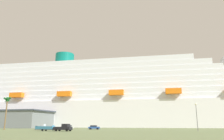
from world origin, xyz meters
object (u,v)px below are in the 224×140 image
object	(u,v)px
street_lamp	(197,113)
parked_car_blue_suv	(94,127)
small_boat_on_trailer	(47,128)
parked_car_silver_sedan	(67,127)
cruise_ship	(124,101)
palm_tree	(7,103)
pickup_truck	(64,128)

from	to	relation	value
street_lamp	parked_car_blue_suv	size ratio (longest dim) A/B	1.91
small_boat_on_trailer	parked_car_silver_sedan	world-z (taller)	small_boat_on_trailer
cruise_ship	palm_tree	size ratio (longest dim) A/B	25.02
cruise_ship	small_boat_on_trailer	distance (m)	73.68
parked_car_blue_suv	street_lamp	bearing A→B (deg)	-15.98
small_boat_on_trailer	street_lamp	size ratio (longest dim) A/B	1.02
palm_tree	street_lamp	world-z (taller)	palm_tree
pickup_truck	small_boat_on_trailer	bearing A→B (deg)	174.29
small_boat_on_trailer	parked_car_blue_suv	distance (m)	22.26
street_lamp	pickup_truck	bearing A→B (deg)	-165.48
cruise_ship	street_lamp	bearing A→B (deg)	-60.70
palm_tree	parked_car_blue_suv	bearing A→B (deg)	21.73
palm_tree	parked_car_silver_sedan	distance (m)	24.90
street_lamp	cruise_ship	bearing A→B (deg)	119.30
palm_tree	pickup_truck	bearing A→B (deg)	-17.22
pickup_truck	street_lamp	world-z (taller)	street_lamp
parked_car_blue_suv	parked_car_silver_sedan	world-z (taller)	same
pickup_truck	parked_car_blue_suv	xyz separation A→B (m)	(2.87, 21.02, -0.21)
small_boat_on_trailer	street_lamp	world-z (taller)	street_lamp
small_boat_on_trailer	parked_car_blue_suv	xyz separation A→B (m)	(8.87, 20.42, -0.13)
parked_car_blue_suv	cruise_ship	bearing A→B (deg)	86.95
pickup_truck	parked_car_silver_sedan	distance (m)	22.78
cruise_ship	pickup_truck	bearing A→B (deg)	-94.44
small_boat_on_trailer	palm_tree	distance (m)	25.13
small_boat_on_trailer	cruise_ship	bearing A→B (deg)	80.76
parked_car_blue_suv	palm_tree	bearing A→B (deg)	-158.27
pickup_truck	parked_car_silver_sedan	bearing A→B (deg)	111.88
street_lamp	parked_car_blue_suv	xyz separation A→B (m)	(-37.17, 10.65, -4.67)
small_boat_on_trailer	street_lamp	bearing A→B (deg)	11.98
parked_car_blue_suv	parked_car_silver_sedan	xyz separation A→B (m)	(-11.35, 0.12, 0.00)
pickup_truck	small_boat_on_trailer	xyz separation A→B (m)	(-6.01, 0.60, -0.08)
pickup_truck	small_boat_on_trailer	distance (m)	6.04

